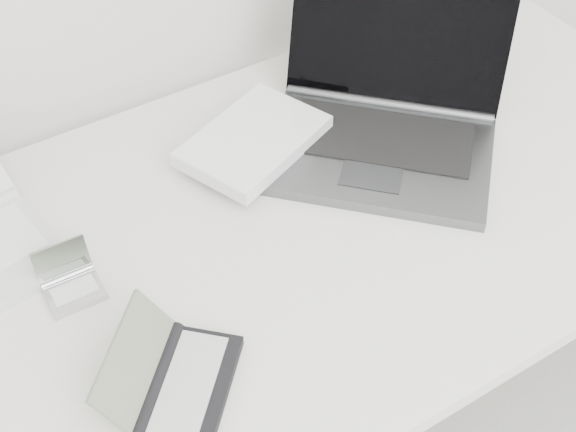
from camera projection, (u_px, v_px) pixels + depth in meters
desk at (291, 239)px, 1.33m from camera, size 1.60×0.80×0.73m
laptop_large at (352, 125)px, 1.39m from camera, size 0.62×0.53×0.25m
pda_silver at (71, 283)px, 1.18m from camera, size 0.08×0.08×0.07m
palmtop_charcoal at (177, 381)px, 1.06m from camera, size 0.23×0.23×0.09m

